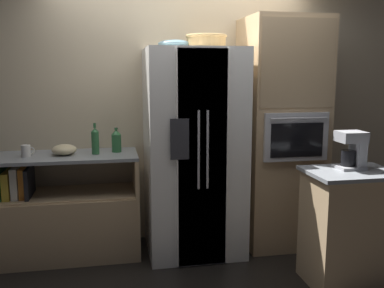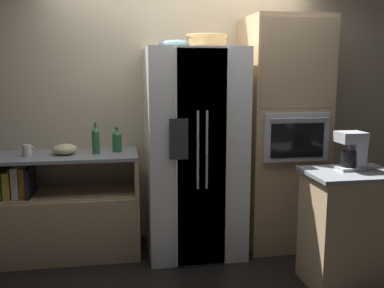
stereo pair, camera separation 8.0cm
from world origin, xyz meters
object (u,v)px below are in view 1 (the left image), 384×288
(bottle_tall, at_px, (116,141))
(coffee_maker, at_px, (353,148))
(refrigerator, at_px, (194,152))
(fruit_bowl, at_px, (175,44))
(mixing_bowl, at_px, (64,150))
(wall_oven, at_px, (281,133))
(mug, at_px, (26,151))
(wicker_basket, at_px, (206,41))
(bottle_short, at_px, (95,141))

(bottle_tall, height_order, coffee_maker, coffee_maker)
(refrigerator, xyz_separation_m, fruit_bowl, (-0.16, 0.10, 0.99))
(coffee_maker, bearing_deg, mixing_bowl, 158.38)
(wall_oven, relative_size, mug, 18.71)
(mug, bearing_deg, refrigerator, -2.38)
(refrigerator, relative_size, wicker_basket, 5.08)
(mug, xyz_separation_m, coffee_maker, (2.60, -0.88, 0.09))
(wall_oven, xyz_separation_m, coffee_maker, (0.25, -0.86, -0.01))
(fruit_bowl, bearing_deg, coffee_maker, -35.95)
(refrigerator, xyz_separation_m, mixing_bowl, (-1.16, 0.09, 0.05))
(bottle_short, height_order, coffee_maker, bottle_short)
(coffee_maker, bearing_deg, refrigerator, 143.76)
(bottle_short, bearing_deg, refrigerator, -4.95)
(refrigerator, xyz_separation_m, bottle_short, (-0.89, 0.08, 0.13))
(coffee_maker, bearing_deg, fruit_bowl, 144.05)
(wall_oven, distance_m, wicker_basket, 1.14)
(wicker_basket, bearing_deg, coffee_maker, -41.10)
(bottle_short, xyz_separation_m, mug, (-0.59, -0.02, -0.07))
(coffee_maker, bearing_deg, bottle_short, 155.97)
(fruit_bowl, height_order, coffee_maker, fruit_bowl)
(refrigerator, bearing_deg, bottle_short, 175.05)
(mug, height_order, mixing_bowl, mug)
(refrigerator, bearing_deg, coffee_maker, -36.24)
(bottle_tall, bearing_deg, mug, -173.81)
(bottle_tall, relative_size, mug, 1.94)
(fruit_bowl, distance_m, mixing_bowl, 1.37)
(refrigerator, height_order, bottle_short, refrigerator)
(refrigerator, height_order, coffee_maker, refrigerator)
(wall_oven, distance_m, mixing_bowl, 2.04)
(wall_oven, bearing_deg, mug, 179.60)
(fruit_bowl, height_order, mug, fruit_bowl)
(fruit_bowl, bearing_deg, wicker_basket, -11.55)
(fruit_bowl, height_order, mixing_bowl, fruit_bowl)
(wall_oven, xyz_separation_m, bottle_short, (-1.76, 0.03, -0.02))
(bottle_short, height_order, mixing_bowl, bottle_short)
(wall_oven, relative_size, coffee_maker, 7.36)
(bottle_short, relative_size, mixing_bowl, 1.30)
(fruit_bowl, bearing_deg, bottle_short, -177.82)
(wicker_basket, height_order, mug, wicker_basket)
(bottle_short, distance_m, mug, 0.60)
(wall_oven, bearing_deg, mixing_bowl, 178.83)
(bottle_short, xyz_separation_m, mixing_bowl, (-0.27, 0.01, -0.08))
(refrigerator, xyz_separation_m, wall_oven, (0.87, 0.05, 0.15))
(mug, relative_size, mixing_bowl, 0.54)
(wall_oven, xyz_separation_m, mixing_bowl, (-2.03, 0.04, -0.10))
(bottle_tall, height_order, bottle_short, bottle_short)
(wicker_basket, xyz_separation_m, coffee_maker, (0.99, -0.86, -0.87))
(wall_oven, relative_size, fruit_bowl, 7.18)
(refrigerator, bearing_deg, mug, 177.62)
(fruit_bowl, bearing_deg, wall_oven, -3.35)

